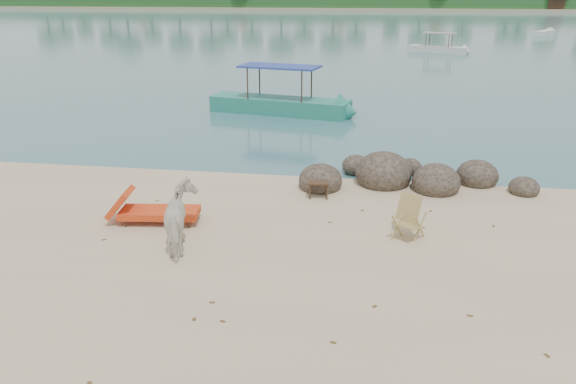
% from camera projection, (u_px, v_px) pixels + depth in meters
% --- Properties ---
extents(water, '(400.00, 400.00, 0.00)m').
position_uv_depth(water, '(370.00, 20.00, 94.17)').
color(water, '#396C73').
rests_on(water, ground).
extents(far_shore, '(420.00, 90.00, 1.40)m').
position_uv_depth(far_shore, '(374.00, 6.00, 168.43)').
color(far_shore, tan).
rests_on(far_shore, ground).
extents(boulders, '(6.39, 2.93, 1.18)m').
position_uv_depth(boulders, '(403.00, 177.00, 15.57)').
color(boulders, '#2C251D').
rests_on(boulders, ground).
extents(cow, '(1.20, 1.74, 1.34)m').
position_uv_depth(cow, '(182.00, 220.00, 11.59)').
color(cow, white).
rests_on(cow, ground).
extents(side_table, '(0.57, 0.40, 0.43)m').
position_uv_depth(side_table, '(318.00, 191.00, 14.55)').
color(side_table, '#2F2312').
rests_on(side_table, ground).
extents(lounge_chair, '(2.34, 1.06, 0.68)m').
position_uv_depth(lounge_chair, '(159.00, 209.00, 13.01)').
color(lounge_chair, '#EA521B').
rests_on(lounge_chair, ground).
extents(deck_chair, '(0.85, 0.87, 0.92)m').
position_uv_depth(deck_chair, '(409.00, 220.00, 12.11)').
color(deck_chair, tan).
rests_on(deck_chair, ground).
extents(boat_near, '(7.08, 2.88, 3.35)m').
position_uv_depth(boat_near, '(280.00, 74.00, 24.19)').
color(boat_near, '#247E6A').
rests_on(boat_near, water).
extents(boat_mid, '(5.53, 3.13, 2.67)m').
position_uv_depth(boat_mid, '(439.00, 36.00, 47.30)').
color(boat_mid, silver).
rests_on(boat_mid, water).
extents(boat_far, '(3.66, 5.10, 0.61)m').
position_uv_depth(boat_far, '(545.00, 32.00, 65.21)').
color(boat_far, silver).
rests_on(boat_far, water).
extents(dead_leaves, '(8.64, 7.36, 0.00)m').
position_uv_depth(dead_leaves, '(318.00, 267.00, 11.03)').
color(dead_leaves, brown).
rests_on(dead_leaves, ground).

